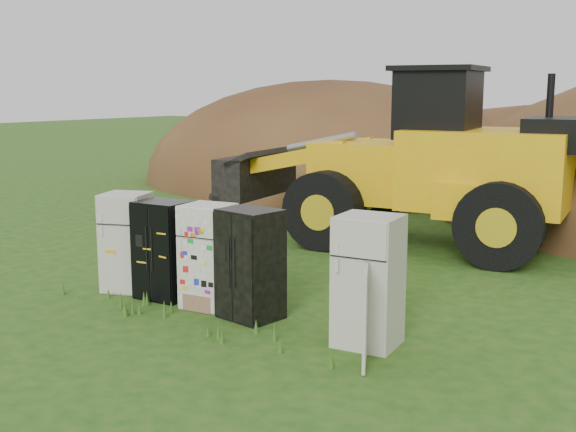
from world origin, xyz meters
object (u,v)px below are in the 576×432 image
at_px(fridge_black_side, 164,250).
at_px(fridge_dark_mid, 251,264).
at_px(fridge_open_door, 368,281).
at_px(fridge_sticker, 209,256).
at_px(fridge_leftmost, 127,242).
at_px(wheel_loader, 393,157).

relative_size(fridge_black_side, fridge_dark_mid, 0.97).
bearing_deg(fridge_open_door, fridge_black_side, 172.31).
bearing_deg(fridge_black_side, fridge_sticker, -2.52).
distance_m(fridge_leftmost, fridge_black_side, 0.87).
bearing_deg(fridge_leftmost, fridge_black_side, -20.36).
xyz_separation_m(fridge_black_side, fridge_open_door, (3.91, -0.03, 0.08)).
bearing_deg(fridge_black_side, fridge_open_door, -5.30).
xyz_separation_m(fridge_leftmost, fridge_open_door, (4.78, -0.00, 0.05)).
relative_size(fridge_black_side, fridge_sticker, 0.98).
bearing_deg(wheel_loader, fridge_sticker, -99.36).
height_order(fridge_leftmost, wheel_loader, wheel_loader).
bearing_deg(fridge_dark_mid, wheel_loader, 104.72).
bearing_deg(fridge_leftmost, wheel_loader, 50.10).
xyz_separation_m(fridge_black_side, fridge_dark_mid, (1.86, -0.03, 0.02)).
xyz_separation_m(fridge_sticker, fridge_dark_mid, (0.91, -0.07, 0.01)).
xyz_separation_m(fridge_dark_mid, wheel_loader, (-0.77, 6.18, 1.13)).
height_order(fridge_open_door, wheel_loader, wheel_loader).
bearing_deg(fridge_black_side, fridge_dark_mid, -5.66).
relative_size(fridge_leftmost, fridge_sticker, 1.02).
bearing_deg(wheel_loader, fridge_open_door, -73.56).
distance_m(fridge_sticker, fridge_open_door, 2.96).
relative_size(fridge_sticker, fridge_open_door, 0.93).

